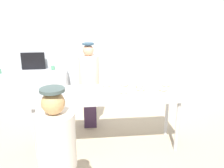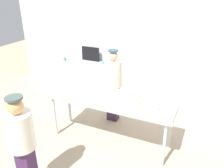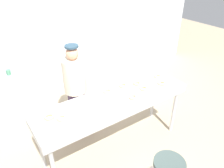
{
  "view_description": "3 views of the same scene",
  "coord_description": "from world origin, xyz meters",
  "views": [
    {
      "loc": [
        -0.31,
        -3.61,
        2.24
      ],
      "look_at": [
        0.1,
        0.21,
        1.02
      ],
      "focal_mm": 38.98,
      "sensor_mm": 36.0,
      "label": 1
    },
    {
      "loc": [
        1.56,
        -3.39,
        2.88
      ],
      "look_at": [
        -0.05,
        0.21,
        1.13
      ],
      "focal_mm": 36.84,
      "sensor_mm": 36.0,
      "label": 2
    },
    {
      "loc": [
        -1.53,
        -2.17,
        2.79
      ],
      "look_at": [
        0.09,
        0.19,
        1.11
      ],
      "focal_mm": 35.1,
      "sensor_mm": 36.0,
      "label": 3
    }
  ],
  "objects": [
    {
      "name": "plain_donut_6",
      "position": [
        0.24,
        -0.15,
        1.01
      ],
      "size": [
        0.15,
        0.15,
        0.04
      ],
      "primitive_type": "torus",
      "rotation": [
        0.0,
        0.0,
        3.09
      ],
      "color": "#F7CC95",
      "rests_on": "fryer_conveyor"
    },
    {
      "name": "worker_baker",
      "position": [
        -0.27,
        0.74,
        0.95
      ],
      "size": [
        0.37,
        0.37,
        1.64
      ],
      "rotation": [
        0.0,
        0.0,
        3.14
      ],
      "color": "#392540",
      "rests_on": "ground"
    },
    {
      "name": "plain_donut_7",
      "position": [
        -0.82,
        -0.0,
        1.01
      ],
      "size": [
        0.19,
        0.19,
        0.04
      ],
      "primitive_type": "torus",
      "rotation": [
        0.0,
        0.0,
        1.11
      ],
      "color": "#F2C68E",
      "rests_on": "fryer_conveyor"
    },
    {
      "name": "plain_donut_8",
      "position": [
        0.53,
        -0.05,
        1.01
      ],
      "size": [
        0.19,
        0.19,
        0.04
      ],
      "primitive_type": "torus",
      "rotation": [
        0.0,
        0.0,
        2.03
      ],
      "color": "#F4C689",
      "rests_on": "fryer_conveyor"
    },
    {
      "name": "paper_cup_0",
      "position": [
        -1.07,
        1.91,
        0.92
      ],
      "size": [
        0.08,
        0.08,
        0.09
      ],
      "primitive_type": "cylinder",
      "color": "#4C8C66",
      "rests_on": "prep_counter"
    },
    {
      "name": "ground_plane",
      "position": [
        0.0,
        0.0,
        0.0
      ],
      "size": [
        16.0,
        16.0,
        0.0
      ],
      "primitive_type": "plane",
      "color": "tan"
    },
    {
      "name": "back_wall",
      "position": [
        0.0,
        2.22,
        1.43
      ],
      "size": [
        8.0,
        0.12,
        2.87
      ],
      "primitive_type": "cube",
      "color": "silver",
      "rests_on": "ground"
    },
    {
      "name": "plain_donut_5",
      "position": [
        1.0,
        0.12,
        1.01
      ],
      "size": [
        0.18,
        0.18,
        0.04
      ],
      "primitive_type": "torus",
      "rotation": [
        0.0,
        0.0,
        2.74
      ],
      "color": "beige",
      "rests_on": "fryer_conveyor"
    },
    {
      "name": "plain_donut_0",
      "position": [
        0.31,
        0.2,
        1.01
      ],
      "size": [
        0.2,
        0.2,
        0.04
      ],
      "primitive_type": "torus",
      "rotation": [
        0.0,
        0.0,
        2.36
      ],
      "color": "#F5C289",
      "rests_on": "fryer_conveyor"
    },
    {
      "name": "prep_counter",
      "position": [
        -1.52,
        1.77,
        0.44
      ],
      "size": [
        1.52,
        0.58,
        0.87
      ],
      "primitive_type": "cube",
      "color": "#B7BABF",
      "rests_on": "ground"
    },
    {
      "name": "customer_waiting",
      "position": [
        -0.62,
        -1.55,
        0.9
      ],
      "size": [
        0.37,
        0.37,
        1.57
      ],
      "rotation": [
        0.0,
        0.0,
        0.23
      ],
      "color": "#3C2149",
      "rests_on": "ground"
    },
    {
      "name": "fryer_conveyor",
      "position": [
        0.0,
        0.0,
        0.91
      ],
      "size": [
        2.4,
        0.68,
        0.99
      ],
      "color": "#B7BABF",
      "rests_on": "ground"
    },
    {
      "name": "menu_display",
      "position": [
        -1.52,
        2.01,
        1.07
      ],
      "size": [
        0.53,
        0.04,
        0.39
      ],
      "primitive_type": "cube",
      "color": "black",
      "rests_on": "prep_counter"
    },
    {
      "name": "plain_donut_3",
      "position": [
        0.02,
        0.2,
        1.01
      ],
      "size": [
        0.14,
        0.14,
        0.04
      ],
      "primitive_type": "torus",
      "rotation": [
        0.0,
        0.0,
        3.1
      ],
      "color": "beige",
      "rests_on": "fryer_conveyor"
    },
    {
      "name": "paper_cup_1",
      "position": [
        -2.18,
        1.72,
        0.92
      ],
      "size": [
        0.08,
        0.08,
        0.09
      ],
      "primitive_type": "cylinder",
      "color": "#4C8C66",
      "rests_on": "prep_counter"
    },
    {
      "name": "plain_donut_1",
      "position": [
        -0.94,
        0.11,
        1.01
      ],
      "size": [
        0.19,
        0.19,
        0.04
      ],
      "primitive_type": "torus",
      "rotation": [
        0.0,
        0.0,
        1.04
      ],
      "color": "#E7CA85",
      "rests_on": "fryer_conveyor"
    },
    {
      "name": "plain_donut_2",
      "position": [
        0.55,
        0.12,
        1.01
      ],
      "size": [
        0.18,
        0.18,
        0.04
      ],
      "primitive_type": "torus",
      "rotation": [
        0.0,
        0.0,
        2.79
      ],
      "color": "#F8CC8A",
      "rests_on": "fryer_conveyor"
    },
    {
      "name": "plain_donut_4",
      "position": [
        0.88,
        -0.1,
        1.01
      ],
      "size": [
        0.16,
        0.16,
        0.04
      ],
      "primitive_type": "torus",
      "rotation": [
        0.0,
        0.0,
        1.7
      ],
      "color": "#F4C28E",
      "rests_on": "fryer_conveyor"
    }
  ]
}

